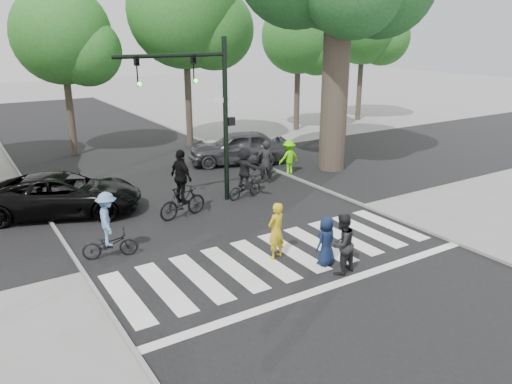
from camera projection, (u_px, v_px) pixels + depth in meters
ground at (299, 269)px, 13.58m from camera, size 120.00×120.00×0.00m
road_stem at (214, 214)px, 17.60m from camera, size 10.00×70.00×0.01m
road_cross at (179, 192)px, 20.01m from camera, size 70.00×10.00×0.01m
curb_left at (65, 244)px, 15.02m from camera, size 0.10×70.00×0.10m
curb_right at (325, 190)px, 20.15m from camera, size 0.10×70.00×0.10m
crosswalk at (285, 260)px, 14.11m from camera, size 10.00×3.85×0.01m
traffic_signal at (204, 99)px, 17.54m from camera, size 4.45×0.29×6.00m
bg_tree_2 at (68, 39)px, 24.27m from camera, size 5.04×4.80×8.40m
bg_tree_3 at (192, 15)px, 25.91m from camera, size 6.30×6.00×10.20m
bg_tree_4 at (303, 40)px, 31.02m from camera, size 4.83×4.60×8.15m
bg_tree_5 at (368, 28)px, 34.31m from camera, size 5.67×5.40×9.30m
pedestrian_woman at (276, 231)px, 14.00m from camera, size 0.69×0.54×1.66m
pedestrian_child at (326, 241)px, 13.64m from camera, size 0.76×0.58×1.40m
pedestrian_adult at (342, 244)px, 13.13m from camera, size 0.92×0.78×1.67m
cyclist_left at (109, 230)px, 14.02m from camera, size 1.62×1.11×1.95m
cyclist_mid at (182, 190)px, 17.06m from camera, size 1.90×1.18×2.40m
cyclist_right at (245, 176)px, 19.10m from camera, size 1.65×1.53×2.00m
car_suv at (64, 194)px, 17.45m from camera, size 5.80×4.26×1.47m
car_grey at (238, 147)px, 24.10m from camera, size 5.13×3.45×1.62m
bystander_hivis at (289, 157)px, 22.36m from camera, size 1.00×0.57×1.54m
bystander_dark at (266, 162)px, 20.98m from camera, size 0.79×0.67×1.84m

